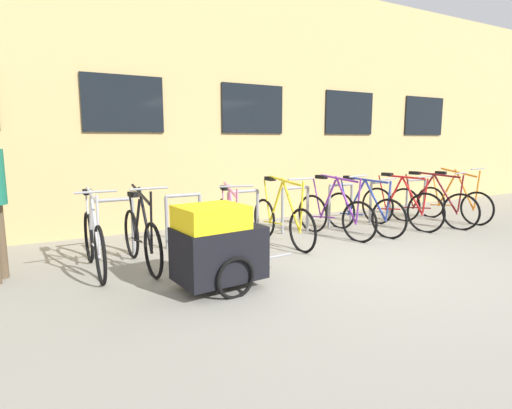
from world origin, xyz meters
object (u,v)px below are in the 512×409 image
at_px(bicycle_red, 400,207).
at_px(bicycle_maroon, 431,205).
at_px(bicycle_orange, 453,202).
at_px(bicycle_black, 141,237).
at_px(bike_trailer, 217,246).
at_px(bicycle_blue, 363,211).
at_px(bicycle_yellow, 282,220).
at_px(bicycle_silver, 94,241).
at_px(bicycle_pink, 230,226).
at_px(bicycle_purple, 335,214).

relative_size(bicycle_red, bicycle_maroon, 0.97).
xyz_separation_m(bicycle_orange, bicycle_black, (-6.11, -0.04, 0.00)).
bearing_deg(bike_trailer, bicycle_red, 17.19).
bearing_deg(bicycle_blue, bicycle_maroon, -4.26).
xyz_separation_m(bicycle_orange, bicycle_yellow, (-3.95, 0.08, 0.00)).
xyz_separation_m(bicycle_yellow, bike_trailer, (-1.64, -1.32, 0.10)).
xyz_separation_m(bicycle_orange, bicycle_maroon, (-0.73, -0.07, 0.01)).
xyz_separation_m(bicycle_blue, bicycle_black, (-3.80, -0.09, -0.00)).
xyz_separation_m(bicycle_maroon, bike_trailer, (-4.86, -1.17, 0.10)).
bearing_deg(bicycle_orange, bicycle_silver, 179.71).
relative_size(bicycle_maroon, bicycle_black, 1.04).
relative_size(bicycle_blue, bicycle_black, 1.01).
height_order(bicycle_orange, bicycle_maroon, bicycle_orange).
height_order(bicycle_blue, bicycle_black, bicycle_black).
xyz_separation_m(bicycle_blue, bicycle_pink, (-2.58, -0.10, 0.02)).
bearing_deg(bicycle_maroon, bike_trailer, -166.44).
xyz_separation_m(bicycle_blue, bicycle_silver, (-4.35, -0.01, 0.00)).
distance_m(bicycle_yellow, bicycle_silver, 2.72).
xyz_separation_m(bicycle_red, bicycle_yellow, (-2.54, 0.03, -0.01)).
bearing_deg(bicycle_blue, bicycle_pink, -177.68).
relative_size(bicycle_blue, bicycle_purple, 1.03).
bearing_deg(bicycle_purple, bicycle_orange, -1.46).
relative_size(bicycle_red, bicycle_purple, 1.04).
bearing_deg(bicycle_purple, bicycle_maroon, -3.78).
bearing_deg(bicycle_yellow, bicycle_purple, -0.11).
distance_m(bicycle_pink, bicycle_silver, 1.77).
height_order(bicycle_purple, bicycle_maroon, bicycle_purple).
relative_size(bicycle_purple, bicycle_silver, 0.97).
xyz_separation_m(bicycle_pink, bicycle_maroon, (4.16, -0.01, -0.01)).
xyz_separation_m(bicycle_red, bicycle_blue, (-0.91, -0.00, -0.01)).
bearing_deg(bicycle_purple, bicycle_yellow, 179.89).
relative_size(bicycle_orange, bicycle_black, 0.98).
xyz_separation_m(bicycle_red, bicycle_pink, (-3.49, -0.11, 0.01)).
bearing_deg(bicycle_red, bicycle_purple, 179.10).
relative_size(bicycle_purple, bicycle_pink, 0.95).
height_order(bicycle_pink, bicycle_black, bicycle_black).
relative_size(bicycle_pink, bicycle_silver, 1.02).
bearing_deg(bicycle_orange, bicycle_black, -179.64).
bearing_deg(bicycle_red, bicycle_pink, -178.24).
distance_m(bicycle_orange, bicycle_silver, 6.67).
bearing_deg(bicycle_black, bicycle_red, 1.09).
height_order(bicycle_red, bicycle_silver, bicycle_silver).
xyz_separation_m(bicycle_blue, bike_trailer, (-3.27, -1.29, 0.10)).
relative_size(bicycle_orange, bicycle_blue, 0.97).
relative_size(bicycle_orange, bicycle_purple, 1.00).
relative_size(bicycle_black, bicycle_silver, 1.00).
distance_m(bicycle_orange, bicycle_pink, 4.90).
height_order(bicycle_maroon, bicycle_silver, bicycle_silver).
xyz_separation_m(bicycle_yellow, bicycle_silver, (-2.72, -0.04, 0.00)).
xyz_separation_m(bicycle_maroon, bicycle_black, (-5.38, 0.03, -0.01)).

